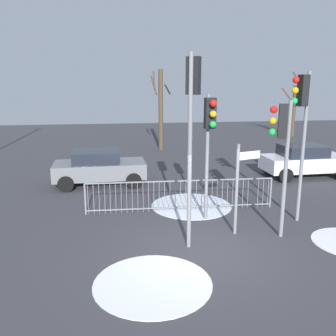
% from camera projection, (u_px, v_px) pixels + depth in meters
% --- Properties ---
extents(ground_plane, '(60.00, 60.00, 0.00)m').
position_uv_depth(ground_plane, '(201.00, 251.00, 9.41)').
color(ground_plane, '#38383D').
extents(traffic_light_rear_right, '(0.43, 0.51, 4.97)m').
position_uv_depth(traffic_light_rear_right, '(192.00, 109.00, 8.96)').
color(traffic_light_rear_right, slate).
rests_on(traffic_light_rear_right, ground).
extents(traffic_light_rear_left, '(0.34, 0.57, 3.92)m').
position_uv_depth(traffic_light_rear_left, '(209.00, 130.00, 10.80)').
color(traffic_light_rear_left, slate).
rests_on(traffic_light_rear_left, ground).
extents(traffic_light_foreground_right, '(0.57, 0.33, 4.58)m').
position_uv_depth(traffic_light_foreground_right, '(302.00, 114.00, 10.71)').
color(traffic_light_foreground_right, slate).
rests_on(traffic_light_foreground_right, ground).
extents(traffic_light_foreground_left, '(0.54, 0.38, 3.81)m').
position_uv_depth(traffic_light_foreground_left, '(282.00, 139.00, 9.71)').
color(traffic_light_foreground_left, slate).
rests_on(traffic_light_foreground_left, ground).
extents(direction_sign_post, '(0.76, 0.29, 2.62)m').
position_uv_depth(direction_sign_post, '(239.00, 184.00, 10.21)').
color(direction_sign_post, slate).
rests_on(direction_sign_post, ground).
extents(pedestrian_guard_railing, '(6.38, 0.23, 1.07)m').
position_uv_depth(pedestrian_guard_railing, '(181.00, 195.00, 12.25)').
color(pedestrian_guard_railing, slate).
rests_on(pedestrian_guard_railing, ground).
extents(car_grey_mid, '(3.86, 2.04, 1.47)m').
position_uv_depth(car_grey_mid, '(99.00, 167.00, 15.36)').
color(car_grey_mid, slate).
rests_on(car_grey_mid, ground).
extents(car_white_trailing, '(3.85, 2.02, 1.47)m').
position_uv_depth(car_white_trailing, '(304.00, 160.00, 16.67)').
color(car_white_trailing, silver).
rests_on(car_white_trailing, ground).
extents(bare_tree_left, '(1.96, 1.39, 5.03)m').
position_uv_depth(bare_tree_left, '(294.00, 108.00, 28.54)').
color(bare_tree_left, '#473828').
rests_on(bare_tree_left, ground).
extents(bare_tree_centre, '(1.29, 1.13, 5.02)m').
position_uv_depth(bare_tree_centre, '(160.00, 108.00, 22.87)').
color(bare_tree_centre, '#473828').
rests_on(bare_tree_centre, ground).
extents(snow_patch_kerb, '(2.82, 2.82, 0.01)m').
position_uv_depth(snow_patch_kerb, '(191.00, 206.00, 12.85)').
color(snow_patch_kerb, silver).
rests_on(snow_patch_kerb, ground).
extents(snow_patch_island, '(2.60, 2.60, 0.01)m').
position_uv_depth(snow_patch_island, '(153.00, 283.00, 7.90)').
color(snow_patch_island, white).
rests_on(snow_patch_island, ground).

